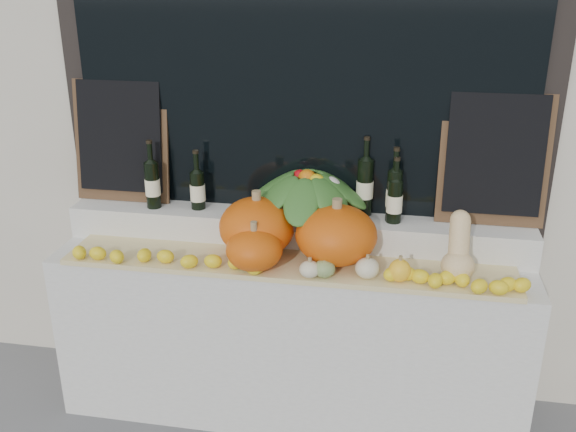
{
  "coord_description": "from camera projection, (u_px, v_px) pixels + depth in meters",
  "views": [
    {
      "loc": [
        0.48,
        -1.24,
        2.22
      ],
      "look_at": [
        0.0,
        1.45,
        1.12
      ],
      "focal_mm": 40.0,
      "sensor_mm": 36.0,
      "label": 1
    }
  ],
  "objects": [
    {
      "name": "lemon_heap",
      "position": [
        282.0,
        267.0,
        2.86
      ],
      "size": [
        2.2,
        0.16,
        0.06
      ],
      "primitive_type": null,
      "color": "yellow",
      "rests_on": "straw_bedding"
    },
    {
      "name": "straw_bedding",
      "position": [
        286.0,
        265.0,
        2.98
      ],
      "size": [
        2.1,
        0.32,
        0.02
      ],
      "primitive_type": "cube",
      "color": "tan",
      "rests_on": "display_sill"
    },
    {
      "name": "rear_tier",
      "position": [
        296.0,
        229.0,
        3.21
      ],
      "size": [
        2.3,
        0.25,
        0.16
      ],
      "primitive_type": "cube",
      "color": "silver",
      "rests_on": "display_sill"
    },
    {
      "name": "wine_bottle_near_left",
      "position": [
        198.0,
        190.0,
        3.22
      ],
      "size": [
        0.08,
        0.08,
        0.31
      ],
      "color": "black",
      "rests_on": "rear_tier"
    },
    {
      "name": "wine_bottle_near_right",
      "position": [
        394.0,
        195.0,
        3.05
      ],
      "size": [
        0.08,
        0.08,
        0.37
      ],
      "color": "black",
      "rests_on": "rear_tier"
    },
    {
      "name": "butternut_squash",
      "position": [
        458.0,
        251.0,
        2.8
      ],
      "size": [
        0.15,
        0.21,
        0.29
      ],
      "color": "#E3BE85",
      "rests_on": "straw_bedding"
    },
    {
      "name": "pumpkin_center",
      "position": [
        254.0,
        249.0,
        2.89
      ],
      "size": [
        0.3,
        0.3,
        0.19
      ],
      "primitive_type": "ellipsoid",
      "rotation": [
        0.0,
        0.0,
        -0.18
      ],
      "color": "#D5550B",
      "rests_on": "straw_bedding"
    },
    {
      "name": "wine_bottle_far_right",
      "position": [
        395.0,
        200.0,
        3.05
      ],
      "size": [
        0.08,
        0.08,
        0.32
      ],
      "color": "black",
      "rests_on": "rear_tier"
    },
    {
      "name": "chalkboard_right",
      "position": [
        495.0,
        158.0,
        2.96
      ],
      "size": [
        0.5,
        0.11,
        0.62
      ],
      "rotation": [
        -0.13,
        0.0,
        0.0
      ],
      "color": "#4C331E",
      "rests_on": "rear_tier"
    },
    {
      "name": "wine_bottle_far_left",
      "position": [
        153.0,
        184.0,
        3.22
      ],
      "size": [
        0.08,
        0.08,
        0.35
      ],
      "color": "black",
      "rests_on": "rear_tier"
    },
    {
      "name": "display_sill",
      "position": [
        291.0,
        334.0,
        3.26
      ],
      "size": [
        2.3,
        0.55,
        0.88
      ],
      "primitive_type": "cube",
      "color": "silver",
      "rests_on": "ground"
    },
    {
      "name": "chalkboard_left",
      "position": [
        121.0,
        139.0,
        3.27
      ],
      "size": [
        0.5,
        0.11,
        0.62
      ],
      "rotation": [
        -0.13,
        0.0,
        0.0
      ],
      "color": "#4C331E",
      "rests_on": "rear_tier"
    },
    {
      "name": "pumpkin_right",
      "position": [
        336.0,
        235.0,
        2.94
      ],
      "size": [
        0.39,
        0.39,
        0.27
      ],
      "primitive_type": "ellipsoid",
      "rotation": [
        0.0,
        0.0,
        -0.03
      ],
      "color": "#D5550B",
      "rests_on": "straw_bedding"
    },
    {
      "name": "decorative_gourds",
      "position": [
        313.0,
        265.0,
        2.84
      ],
      "size": [
        0.78,
        0.15,
        0.15
      ],
      "color": "#2A5C1B",
      "rests_on": "straw_bedding"
    },
    {
      "name": "pumpkin_left",
      "position": [
        257.0,
        227.0,
        3.02
      ],
      "size": [
        0.42,
        0.42,
        0.28
      ],
      "primitive_type": "ellipsoid",
      "rotation": [
        0.0,
        0.0,
        0.2
      ],
      "color": "#D5550B",
      "rests_on": "straw_bedding"
    },
    {
      "name": "wine_bottle_tall",
      "position": [
        365.0,
        186.0,
        3.13
      ],
      "size": [
        0.08,
        0.08,
        0.39
      ],
      "color": "black",
      "rests_on": "rear_tier"
    },
    {
      "name": "produce_bowl",
      "position": [
        307.0,
        193.0,
        3.11
      ],
      "size": [
        0.63,
        0.63,
        0.25
      ],
      "color": "black",
      "rests_on": "rear_tier"
    }
  ]
}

